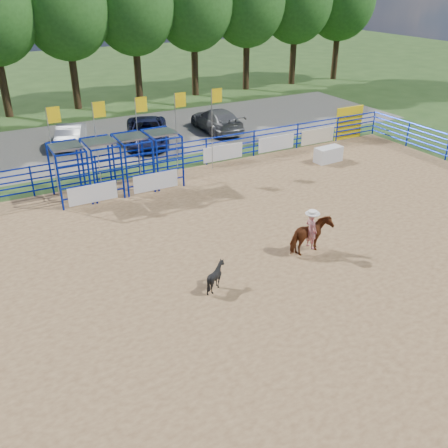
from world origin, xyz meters
The scene contains 12 objects.
ground centered at (0.00, 0.00, 0.00)m, with size 120.00×120.00×0.00m, color #335120.
arena_dirt centered at (0.00, 0.00, 0.01)m, with size 30.00×20.00×0.02m, color #9D794E.
gravel_strip centered at (0.00, 17.00, 0.01)m, with size 40.00×10.00×0.01m, color slate.
announcer_table centered at (9.11, 7.23, 0.43)m, with size 1.54×0.72×0.82m, color silver.
horse_and_rider centered at (2.07, -0.37, 0.86)m, with size 1.73×0.93×2.42m.
calf centered at (-2.09, -0.79, 0.48)m, with size 0.75×0.84×0.92m, color black.
car_b centered at (-2.58, 16.97, 0.69)m, with size 1.44×4.14×1.36m, color #95989E.
car_c centered at (1.53, 15.06, 0.75)m, with size 2.45×5.31×1.48m, color #161939.
car_d centered at (6.50, 15.45, 0.74)m, with size 2.03×5.00×1.45m, color #57575A.
perimeter_fence centered at (0.00, 0.00, 0.75)m, with size 30.10×20.10×1.50m.
chute_assembly centered at (-1.90, 8.84, 1.26)m, with size 19.32×2.41×4.20m.
treeline centered at (0.00, 26.00, 7.53)m, with size 56.40×6.40×11.24m.
Camera 1 is at (-8.43, -13.02, 9.36)m, focal length 40.00 mm.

